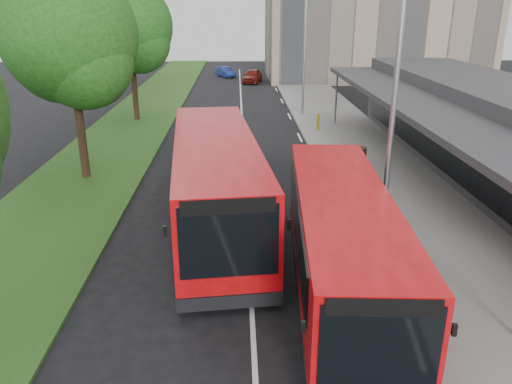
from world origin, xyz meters
TOP-DOWN VIEW (x-y plane):
  - ground at (0.00, 0.00)m, footprint 120.00×120.00m
  - pavement at (6.00, 20.00)m, footprint 5.00×80.00m
  - grass_verge at (-7.00, 20.00)m, footprint 5.00×80.00m
  - lane_centre_line at (0.00, 15.00)m, footprint 0.12×70.00m
  - kerb_dashes at (3.30, 19.00)m, footprint 0.12×56.00m
  - station_building at (10.86, 8.00)m, footprint 7.70×26.00m
  - tree_mid at (-7.01, 9.05)m, footprint 5.48×5.48m
  - tree_far at (-7.01, 21.05)m, footprint 5.43×5.43m
  - lamp_post_near at (4.12, 2.00)m, footprint 1.44×0.28m
  - lamp_post_far at (4.12, 22.00)m, footprint 1.44×0.28m
  - bus_main at (2.36, -0.58)m, footprint 3.09×9.75m
  - bus_second at (-1.05, 3.64)m, footprint 3.80×11.15m
  - litter_bin at (5.24, 9.46)m, footprint 0.70×0.70m
  - bollard at (4.54, 17.17)m, footprint 0.18×0.18m
  - car_near at (1.26, 38.60)m, footprint 2.33×4.15m
  - car_far at (-1.56, 43.05)m, footprint 2.39×3.44m

SIDE VIEW (x-z plane):
  - ground at x=0.00m, z-range 0.00..0.00m
  - kerb_dashes at x=3.30m, z-range 0.00..0.01m
  - lane_centre_line at x=0.00m, z-range 0.00..0.01m
  - grass_verge at x=-7.00m, z-range 0.00..0.10m
  - pavement at x=6.00m, z-range 0.00..0.15m
  - car_far at x=-1.56m, z-range 0.00..1.07m
  - bollard at x=4.54m, z-range 0.15..1.12m
  - litter_bin at x=5.24m, z-range 0.15..1.15m
  - car_near at x=1.26m, z-range 0.00..1.33m
  - bus_main at x=2.36m, z-range 0.04..2.75m
  - bus_second at x=-1.05m, z-range 0.04..3.14m
  - station_building at x=10.86m, z-range 0.04..4.04m
  - lamp_post_near at x=4.12m, z-range 0.72..8.72m
  - lamp_post_far at x=4.12m, z-range 0.72..8.72m
  - tree_far at x=-7.01m, z-range 1.27..10.01m
  - tree_mid at x=-7.01m, z-range 1.28..10.08m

